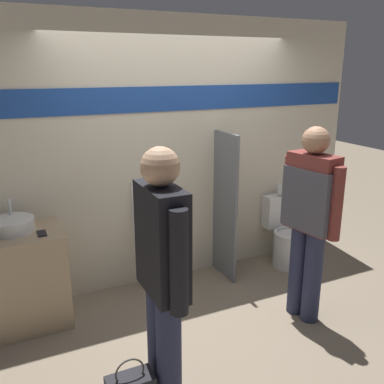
{
  "coord_description": "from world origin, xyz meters",
  "views": [
    {
      "loc": [
        -1.69,
        -3.38,
        2.21
      ],
      "look_at": [
        0.0,
        0.17,
        1.05
      ],
      "focal_mm": 40.0,
      "sensor_mm": 36.0,
      "label": 1
    }
  ],
  "objects": [
    {
      "name": "sink_counter",
      "position": [
        -1.66,
        0.28,
        0.43
      ],
      "size": [
        0.88,
        0.57,
        0.86
      ],
      "color": "tan",
      "rests_on": "ground_plane"
    },
    {
      "name": "person_with_lanyard",
      "position": [
        -0.83,
        -1.15,
        0.98
      ],
      "size": [
        0.23,
        0.62,
        1.78
      ],
      "rotation": [
        0.0,
        0.0,
        1.57
      ],
      "color": "#282D4C",
      "rests_on": "ground_plane"
    },
    {
      "name": "toilet",
      "position": [
        1.26,
        0.26,
        0.3
      ],
      "size": [
        0.41,
        0.57,
        0.92
      ],
      "color": "white",
      "rests_on": "ground_plane"
    },
    {
      "name": "cell_phone",
      "position": [
        -1.4,
        0.17,
        0.87
      ],
      "size": [
        0.07,
        0.14,
        0.01
      ],
      "color": "black",
      "rests_on": "sink_counter"
    },
    {
      "name": "ground_plane",
      "position": [
        0.0,
        0.0,
        0.0
      ],
      "size": [
        16.0,
        16.0,
        0.0
      ],
      "primitive_type": "plane",
      "color": "gray"
    },
    {
      "name": "urinal_near_counter",
      "position": [
        -0.33,
        0.42,
        0.77
      ],
      "size": [
        0.34,
        0.32,
        1.15
      ],
      "color": "silver",
      "rests_on": "ground_plane"
    },
    {
      "name": "divider_near_counter",
      "position": [
        0.47,
        0.34,
        0.78
      ],
      "size": [
        0.03,
        0.47,
        1.57
      ],
      "color": "slate",
      "rests_on": "ground_plane"
    },
    {
      "name": "person_in_vest",
      "position": [
        0.72,
        -0.68,
        1.01
      ],
      "size": [
        0.3,
        0.6,
        1.74
      ],
      "rotation": [
        0.0,
        0.0,
        1.74
      ],
      "color": "#282D4C",
      "rests_on": "ground_plane"
    },
    {
      "name": "display_wall",
      "position": [
        0.0,
        0.6,
        1.36
      ],
      "size": [
        4.3,
        0.07,
        2.7
      ],
      "color": "beige",
      "rests_on": "ground_plane"
    },
    {
      "name": "sink_basin",
      "position": [
        -1.61,
        0.34,
        0.92
      ],
      "size": [
        0.36,
        0.36,
        0.25
      ],
      "color": "white",
      "rests_on": "sink_counter"
    }
  ]
}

